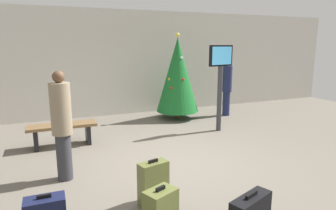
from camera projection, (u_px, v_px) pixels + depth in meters
The scene contains 8 objects.
ground_plane at pixel (174, 163), 5.41m from camera, with size 16.00×16.00×0.00m, color #665E54.
back_wall at pixel (117, 63), 8.96m from camera, with size 16.00×0.20×3.13m, color beige.
holiday_tree at pixel (177, 75), 8.46m from camera, with size 1.20×1.20×2.44m.
flight_info_kiosk at pixel (220, 74), 7.19m from camera, with size 0.71×0.24×2.11m.
waiting_bench at pixel (62, 130), 6.25m from camera, with size 1.39×0.44×0.48m.
traveller_0 at pixel (227, 86), 8.90m from camera, with size 0.35×0.35×1.67m.
traveller_1 at pixel (62, 123), 4.60m from camera, with size 0.38×0.38×1.74m.
suitcase_0 at pixel (153, 183), 4.00m from camera, with size 0.43×0.28×0.63m.
Camera 1 is at (-2.06, -4.65, 2.12)m, focal length 31.78 mm.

